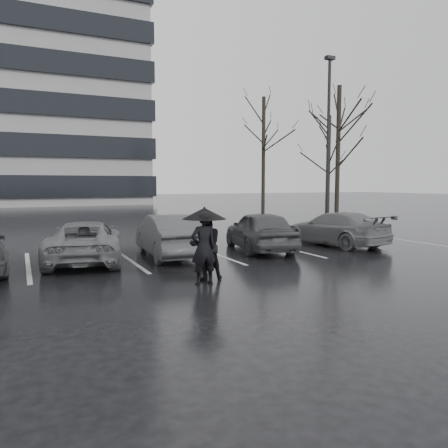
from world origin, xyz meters
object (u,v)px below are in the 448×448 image
tree_ne (328,166)px  pedestrian_left (203,248)px  pedestrian_right (206,246)px  car_west_b (85,242)px  tree_east (338,155)px  tree_north (263,156)px  car_west_a (169,235)px  car_main (260,231)px  lamp_post (328,152)px  car_east (335,229)px

tree_ne → pedestrian_left: bearing=-135.5°
pedestrian_right → tree_ne: bearing=-128.6°
car_west_b → pedestrian_right: size_ratio=2.63×
tree_east → tree_north: (-1.00, 7.00, 0.25)m
car_west_a → pedestrian_left: 3.99m
car_west_a → tree_east: 15.37m
car_main → car_west_a: bearing=9.3°
car_main → lamp_post: bearing=-135.0°
car_west_b → car_west_a: bearing=-171.7°
car_east → tree_north: tree_north is taller
car_west_a → tree_north: 19.21m
car_west_a → lamp_post: lamp_post is taller
car_east → tree_east: (6.51, 7.79, 3.38)m
tree_east → tree_ne: bearing=58.0°
pedestrian_right → tree_east: (13.15, 11.18, 3.17)m
pedestrian_left → pedestrian_right: size_ratio=1.01×
car_west_b → car_east: car_east is taller
pedestrian_left → tree_north: tree_north is taller
car_east → tree_east: size_ratio=0.54×
car_east → tree_east: 10.70m
lamp_post → tree_north: 11.02m
car_east → tree_east: tree_east is taller
car_west_a → lamp_post: 10.54m
tree_east → car_west_b: bearing=-154.1°
lamp_post → tree_north: size_ratio=0.97×
lamp_post → tree_ne: 9.85m
car_west_b → pedestrian_left: size_ratio=2.59×
pedestrian_right → tree_east: 17.55m
car_main → tree_north: 17.47m
pedestrian_left → tree_east: size_ratio=0.21×
car_west_a → pedestrian_right: 3.56m
lamp_post → pedestrian_left: bearing=-140.9°
pedestrian_left → tree_north: size_ratio=0.20×
car_east → pedestrian_right: bearing=18.4°
car_west_b → tree_ne: (17.95, 11.50, 2.90)m
pedestrian_left → pedestrian_right: 0.47m
car_east → lamp_post: size_ratio=0.52×
tree_east → car_east: bearing=-129.9°
tree_ne → tree_north: bearing=139.4°
tree_east → pedestrian_left: bearing=-139.1°
car_east → tree_ne: bearing=-136.0°
car_main → car_east: car_main is taller
pedestrian_left → pedestrian_right: (0.23, 0.40, -0.01)m
car_west_b → car_east: 8.95m
lamp_post → tree_ne: lamp_post is taller
pedestrian_left → tree_north: (12.38, 18.59, 3.41)m
tree_north → lamp_post: bearing=-104.0°
car_main → car_west_b: 5.76m
lamp_post → pedestrian_right: bearing=-141.7°
car_east → lamp_post: 5.92m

